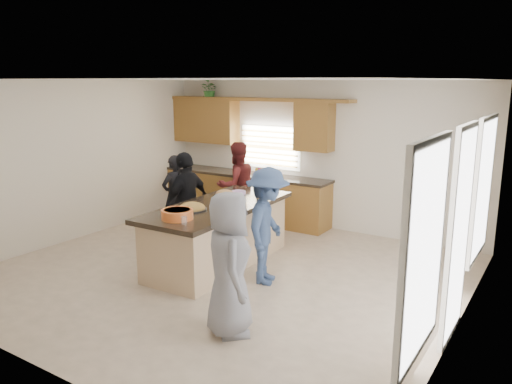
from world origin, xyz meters
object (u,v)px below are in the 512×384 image
Objects in this scene: salad_bowl at (177,214)px; woman_right_front at (229,264)px; woman_left_mid at (237,185)px; woman_left_front at (187,203)px; island at (218,236)px; woman_left_back at (175,195)px; woman_right_back at (267,226)px.

woman_right_front is (1.38, -0.72, -0.21)m from salad_bowl.
woman_left_mid is 1.64m from woman_left_front.
woman_left_back is (-1.57, 0.79, 0.29)m from island.
woman_left_back is 0.90× the size of woman_right_back.
island is 1.78m from woman_left_back.
salad_bowl is 0.26× the size of woman_left_mid.
woman_left_back is 0.91× the size of woman_right_front.
woman_right_back is (0.98, 0.75, -0.20)m from salad_bowl.
woman_left_mid is at bearing 26.43° from woman_right_back.
woman_left_back reaches higher than salad_bowl.
island is 1.84× the size of woman_left_back.
salad_bowl is (0.04, -0.95, 0.57)m from island.
woman_right_front is (2.98, -2.46, 0.07)m from woman_left_back.
woman_left_back is at bearing 151.53° from island.
woman_right_front is at bearing -51.64° from island.
woman_left_front is (0.84, -0.65, 0.10)m from woman_left_back.
woman_left_front reaches higher than woman_right_back.
woman_left_mid is 4.14m from woman_right_front.
woman_left_front reaches higher than woman_right_front.
woman_right_back is at bearing -13.35° from island.
woman_right_front is at bearing 50.33° from woman_left_front.
woman_left_front reaches higher than woman_left_mid.
salad_bowl is 0.29× the size of woman_left_back.
woman_left_front is 1.02× the size of woman_right_back.
woman_left_front is (0.15, -1.64, 0.01)m from woman_left_mid.
woman_left_mid is 1.01× the size of woman_right_back.
woman_left_front reaches higher than salad_bowl.
salad_bowl is 0.26× the size of woman_right_back.
woman_right_front is at bearing 60.40° from woman_left_mid.
salad_bowl is at bearing -89.70° from island.
island is 2.02m from woman_left_mid.
woman_left_front is at bearing 61.49° from woman_right_back.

